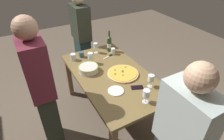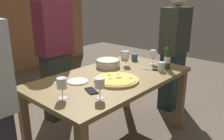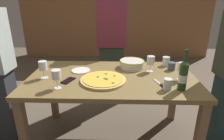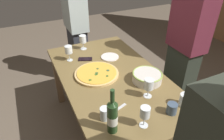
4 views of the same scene
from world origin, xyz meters
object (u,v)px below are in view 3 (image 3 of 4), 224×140
(wine_glass_far_left, at_px, (56,75))
(cup_amber, at_px, (168,84))
(dining_table, at_px, (112,85))
(wine_glass_far_right, at_px, (181,68))
(wine_glass_by_bottle, at_px, (43,67))
(pizza_knife, at_px, (161,84))
(side_plate, at_px, (81,71))
(person_guest_left, at_px, (112,44))
(wine_glass_near_pizza, at_px, (151,61))
(serving_bowl, at_px, (132,64))
(cup_spare, at_px, (166,61))
(cell_phone, at_px, (68,80))
(pizza, at_px, (103,80))
(cup_ceramic, at_px, (172,66))
(wine_bottle, at_px, (183,75))

(wine_glass_far_left, xyz_separation_m, cup_amber, (0.91, 0.00, -0.07))
(dining_table, height_order, wine_glass_far_right, wine_glass_far_right)
(wine_glass_by_bottle, distance_m, pizza_knife, 1.08)
(wine_glass_by_bottle, bearing_deg, side_plate, 31.69)
(side_plate, height_order, person_guest_left, person_guest_left)
(dining_table, height_order, wine_glass_near_pizza, wine_glass_near_pizza)
(wine_glass_near_pizza, relative_size, wine_glass_by_bottle, 0.99)
(cup_amber, bearing_deg, serving_bowl, 116.20)
(serving_bowl, bearing_deg, wine_glass_by_bottle, -159.88)
(wine_glass_by_bottle, distance_m, wine_glass_far_left, 0.29)
(wine_glass_far_right, bearing_deg, person_guest_left, 124.86)
(cup_spare, relative_size, cell_phone, 0.69)
(wine_glass_by_bottle, bearing_deg, cell_phone, -14.45)
(pizza, relative_size, wine_glass_far_right, 2.52)
(wine_glass_far_right, xyz_separation_m, cup_amber, (-0.17, -0.21, -0.07))
(cup_ceramic, relative_size, cup_spare, 0.83)
(dining_table, bearing_deg, cup_amber, -30.68)
(cup_spare, xyz_separation_m, person_guest_left, (-0.62, 0.57, 0.06))
(serving_bowl, xyz_separation_m, wine_glass_far_left, (-0.66, -0.52, 0.07))
(pizza, height_order, wine_glass_far_left, wine_glass_far_left)
(serving_bowl, bearing_deg, person_guest_left, 110.20)
(wine_glass_far_right, bearing_deg, wine_glass_far_left, -168.71)
(wine_glass_near_pizza, bearing_deg, cell_phone, -161.54)
(wine_glass_near_pizza, distance_m, pizza_knife, 0.34)
(cell_phone, height_order, person_guest_left, person_guest_left)
(wine_bottle, xyz_separation_m, cup_spare, (0.01, 0.60, -0.08))
(cup_amber, xyz_separation_m, side_plate, (-0.79, 0.40, -0.04))
(serving_bowl, relative_size, cell_phone, 1.85)
(pizza, bearing_deg, pizza_knife, -6.82)
(side_plate, bearing_deg, person_guest_left, 68.79)
(wine_bottle, distance_m, wine_glass_far_right, 0.22)
(person_guest_left, bearing_deg, wine_glass_far_right, 32.91)
(pizza_knife, bearing_deg, pizza, 173.18)
(pizza, relative_size, cup_amber, 4.25)
(wine_glass_by_bottle, relative_size, cup_ceramic, 2.00)
(cup_ceramic, distance_m, pizza_knife, 0.42)
(pizza, distance_m, wine_glass_near_pizza, 0.54)
(wine_glass_far_right, height_order, cup_amber, wine_glass_far_right)
(wine_glass_far_left, relative_size, pizza_knife, 0.91)
(cup_spare, xyz_separation_m, pizza_knife, (-0.16, -0.51, -0.04))
(serving_bowl, xyz_separation_m, cup_spare, (0.38, 0.08, 0.00))
(side_plate, bearing_deg, dining_table, -21.55)
(dining_table, height_order, cell_phone, cell_phone)
(cup_amber, relative_size, cup_spare, 0.97)
(pizza, relative_size, side_plate, 2.17)
(cup_amber, bearing_deg, pizza_knife, 109.30)
(pizza, xyz_separation_m, serving_bowl, (0.28, 0.37, 0.03))
(cup_ceramic, bearing_deg, cup_spare, 100.59)
(wine_glass_by_bottle, xyz_separation_m, side_plate, (0.31, 0.19, -0.11))
(cup_spare, height_order, cell_phone, cup_spare)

